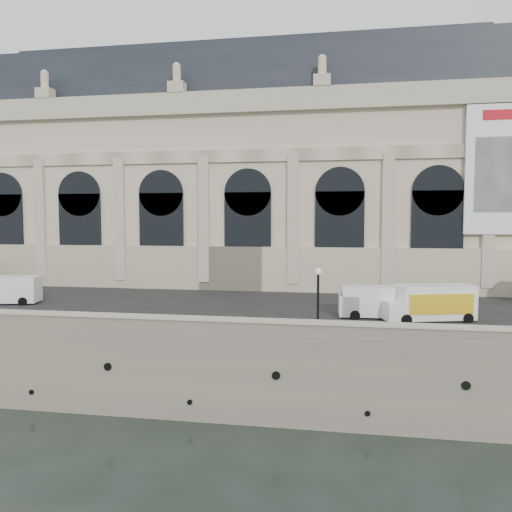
{
  "coord_description": "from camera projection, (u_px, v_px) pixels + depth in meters",
  "views": [
    {
      "loc": [
        6.13,
        -32.36,
        13.96
      ],
      "look_at": [
        -3.11,
        22.0,
        9.96
      ],
      "focal_mm": 35.0,
      "sensor_mm": 36.0,
      "label": 1
    }
  ],
  "objects": [
    {
      "name": "box_truck",
      "position": [
        430.0,
        303.0,
        39.16
      ],
      "size": [
        7.43,
        4.07,
        2.86
      ],
      "color": "white",
      "rests_on": "quay"
    },
    {
      "name": "lamp_right",
      "position": [
        318.0,
        302.0,
        34.06
      ],
      "size": [
        0.48,
        0.48,
        4.69
      ],
      "color": "black",
      "rests_on": "quay"
    },
    {
      "name": "ground",
      "position": [
        247.0,
        426.0,
        33.85
      ],
      "size": [
        260.0,
        260.0,
        0.0
      ],
      "primitive_type": "plane",
      "color": "black",
      "rests_on": "ground"
    },
    {
      "name": "museum",
      "position": [
        245.0,
        175.0,
        63.77
      ],
      "size": [
        69.0,
        18.7,
        29.1
      ],
      "color": "beige",
      "rests_on": "quay"
    },
    {
      "name": "quay",
      "position": [
        294.0,
        300.0,
        68.05
      ],
      "size": [
        160.0,
        70.0,
        6.0
      ],
      "primitive_type": "cube",
      "color": "gray",
      "rests_on": "ground"
    },
    {
      "name": "van_b",
      "position": [
        3.0,
        290.0,
        47.05
      ],
      "size": [
        6.29,
        3.53,
        2.64
      ],
      "color": "white",
      "rests_on": "quay"
    },
    {
      "name": "street",
      "position": [
        274.0,
        304.0,
        47.18
      ],
      "size": [
        160.0,
        24.0,
        0.06
      ],
      "primitive_type": "cube",
      "color": "#2D2D2D",
      "rests_on": "quay"
    },
    {
      "name": "parapet",
      "position": [
        248.0,
        328.0,
        33.96
      ],
      "size": [
        160.0,
        1.4,
        1.21
      ],
      "color": "gray",
      "rests_on": "quay"
    },
    {
      "name": "van_c",
      "position": [
        372.0,
        302.0,
        40.41
      ],
      "size": [
        5.9,
        2.64,
        2.58
      ],
      "color": "white",
      "rests_on": "quay"
    }
  ]
}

